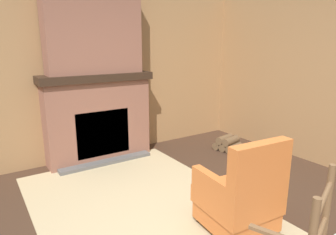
# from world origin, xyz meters

# --- Properties ---
(wood_panel_wall_left) EXTENTS (0.06, 6.02, 2.68)m
(wood_panel_wall_left) POSITION_xyz_m (-2.74, 0.00, 1.34)
(wood_panel_wall_left) COLOR #9E7247
(wood_panel_wall_left) RESTS_ON ground
(fireplace_hearth) EXTENTS (0.58, 1.69, 1.36)m
(fireplace_hearth) POSITION_xyz_m (-2.51, 0.00, 0.67)
(fireplace_hearth) COLOR brown
(fireplace_hearth) RESTS_ON ground
(chimney_breast) EXTENTS (0.33, 1.40, 1.30)m
(chimney_breast) POSITION_xyz_m (-2.52, 0.00, 2.01)
(chimney_breast) COLOR brown
(chimney_breast) RESTS_ON fireplace_hearth
(area_rug) EXTENTS (3.64, 2.19, 0.01)m
(area_rug) POSITION_xyz_m (-0.61, -0.14, 0.01)
(area_rug) COLOR tan
(area_rug) RESTS_ON ground
(armchair) EXTENTS (0.70, 0.69, 0.98)m
(armchair) POSITION_xyz_m (0.05, 0.42, 0.36)
(armchair) COLOR #C6662D
(armchair) RESTS_ON ground
(firewood_stack) EXTENTS (0.46, 0.43, 0.25)m
(firewood_stack) POSITION_xyz_m (-1.71, 2.00, 0.11)
(firewood_stack) COLOR brown
(firewood_stack) RESTS_ON ground
(oil_lamp_vase) EXTENTS (0.12, 0.12, 0.29)m
(oil_lamp_vase) POSITION_xyz_m (-2.56, -0.55, 1.46)
(oil_lamp_vase) COLOR #99B29E
(oil_lamp_vase) RESTS_ON fireplace_hearth
(storage_case) EXTENTS (0.13, 0.27, 0.13)m
(storage_case) POSITION_xyz_m (-2.56, 0.42, 1.43)
(storage_case) COLOR brown
(storage_case) RESTS_ON fireplace_hearth
(decorative_plate_on_mantel) EXTENTS (0.07, 0.28, 0.28)m
(decorative_plate_on_mantel) POSITION_xyz_m (-2.58, -0.02, 1.50)
(decorative_plate_on_mantel) COLOR #336093
(decorative_plate_on_mantel) RESTS_ON fireplace_hearth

